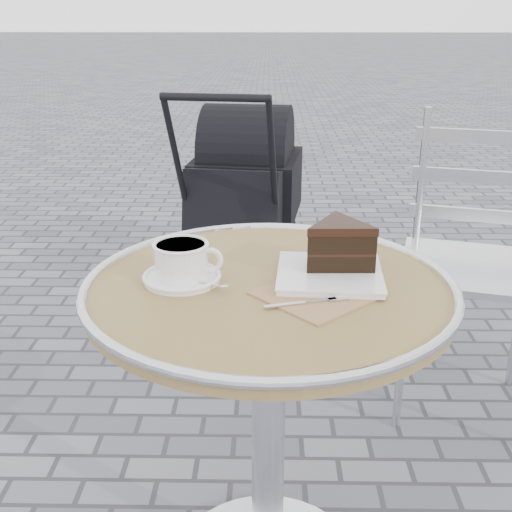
{
  "coord_description": "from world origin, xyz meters",
  "views": [
    {
      "loc": [
        -0.0,
        -1.13,
        1.22
      ],
      "look_at": [
        -0.03,
        0.02,
        0.78
      ],
      "focal_mm": 45.0,
      "sensor_mm": 36.0,
      "label": 1
    }
  ],
  "objects_px": {
    "cappuccino_set": "(182,264)",
    "cake_plate_set": "(337,252)",
    "baby_stroller": "(244,198)",
    "bistro_chair": "(475,228)",
    "cafe_table": "(269,359)"
  },
  "relations": [
    {
      "from": "cappuccino_set",
      "to": "baby_stroller",
      "type": "height_order",
      "value": "baby_stroller"
    },
    {
      "from": "cafe_table",
      "to": "bistro_chair",
      "type": "height_order",
      "value": "bistro_chair"
    },
    {
      "from": "cafe_table",
      "to": "baby_stroller",
      "type": "xyz_separation_m",
      "value": [
        -0.11,
        1.67,
        -0.14
      ]
    },
    {
      "from": "cappuccino_set",
      "to": "baby_stroller",
      "type": "bearing_deg",
      "value": 85.93
    },
    {
      "from": "cafe_table",
      "to": "baby_stroller",
      "type": "relative_size",
      "value": 0.77
    },
    {
      "from": "cappuccino_set",
      "to": "cake_plate_set",
      "type": "relative_size",
      "value": 0.48
    },
    {
      "from": "cafe_table",
      "to": "bistro_chair",
      "type": "distance_m",
      "value": 1.03
    },
    {
      "from": "cafe_table",
      "to": "baby_stroller",
      "type": "distance_m",
      "value": 1.68
    },
    {
      "from": "bistro_chair",
      "to": "baby_stroller",
      "type": "bearing_deg",
      "value": 146.28
    },
    {
      "from": "cafe_table",
      "to": "bistro_chair",
      "type": "bearing_deg",
      "value": 50.78
    },
    {
      "from": "cafe_table",
      "to": "cake_plate_set",
      "type": "relative_size",
      "value": 2.19
    },
    {
      "from": "cake_plate_set",
      "to": "baby_stroller",
      "type": "relative_size",
      "value": 0.35
    },
    {
      "from": "cafe_table",
      "to": "cappuccino_set",
      "type": "bearing_deg",
      "value": 175.75
    },
    {
      "from": "cappuccino_set",
      "to": "bistro_chair",
      "type": "relative_size",
      "value": 0.17
    },
    {
      "from": "bistro_chair",
      "to": "baby_stroller",
      "type": "relative_size",
      "value": 0.97
    }
  ]
}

